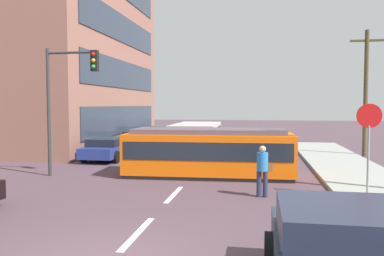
{
  "coord_description": "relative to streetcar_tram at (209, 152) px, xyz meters",
  "views": [
    {
      "loc": [
        2.74,
        -6.6,
        2.98
      ],
      "look_at": [
        0.19,
        8.47,
        2.07
      ],
      "focal_mm": 36.73,
      "sensor_mm": 36.0,
      "label": 1
    }
  ],
  "objects": [
    {
      "name": "utility_pole_mid",
      "position": [
        8.06,
        7.58,
        2.76
      ],
      "size": [
        1.8,
        0.24,
        7.21
      ],
      "color": "#4C4327",
      "rests_on": "ground"
    },
    {
      "name": "parked_sedan_furthest",
      "position": [
        -6.01,
        16.31,
        -0.4
      ],
      "size": [
        2.17,
        4.37,
        1.19
      ],
      "color": "#B5CEBD",
      "rests_on": "ground"
    },
    {
      "name": "traffic_light_mast",
      "position": [
        -5.76,
        -1.09,
        2.64
      ],
      "size": [
        2.27,
        0.33,
        5.31
      ],
      "color": "#333333",
      "rests_on": "ground"
    },
    {
      "name": "parked_sedan_far",
      "position": [
        -6.09,
        10.1,
        -0.4
      ],
      "size": [
        2.17,
        4.35,
        1.19
      ],
      "color": "silver",
      "rests_on": "ground"
    },
    {
      "name": "parked_sedan_mid",
      "position": [
        -5.99,
        3.96,
        -0.4
      ],
      "size": [
        2.01,
        4.16,
        1.19
      ],
      "color": "navy",
      "rests_on": "ground"
    },
    {
      "name": "stop_sign",
      "position": [
        5.43,
        -3.28,
        1.17
      ],
      "size": [
        0.76,
        0.07,
        2.88
      ],
      "color": "gray",
      "rests_on": "sidewalk_curb_right"
    },
    {
      "name": "corner_building",
      "position": [
        -14.87,
        10.73,
        6.97
      ],
      "size": [
        14.87,
        16.68,
        16.0
      ],
      "color": "#966252",
      "rests_on": "ground"
    },
    {
      "name": "streetcar_tram",
      "position": [
        0.0,
        0.0,
        0.0
      ],
      "size": [
        7.01,
        2.78,
        1.99
      ],
      "color": "#F7600B",
      "rests_on": "ground"
    },
    {
      "name": "lane_stripe_1",
      "position": [
        -0.72,
        -7.61,
        -1.02
      ],
      "size": [
        0.16,
        2.4,
        0.01
      ],
      "primitive_type": "cube",
      "color": "silver",
      "rests_on": "ground"
    },
    {
      "name": "pedestrian_crossing",
      "position": [
        2.17,
        -3.47,
        -0.08
      ],
      "size": [
        0.51,
        0.36,
        1.67
      ],
      "color": "#2C2D4D",
      "rests_on": "ground"
    },
    {
      "name": "lane_stripe_4",
      "position": [
        -0.72,
        12.0,
        -1.02
      ],
      "size": [
        0.16,
        2.4,
        0.01
      ],
      "primitive_type": "cube",
      "color": "silver",
      "rests_on": "ground"
    },
    {
      "name": "lane_stripe_2",
      "position": [
        -0.72,
        -3.61,
        -1.02
      ],
      "size": [
        0.16,
        2.4,
        0.01
      ],
      "primitive_type": "cube",
      "color": "silver",
      "rests_on": "ground"
    },
    {
      "name": "ground_plane",
      "position": [
        -0.72,
        0.39,
        -1.03
      ],
      "size": [
        120.0,
        120.0,
        0.0
      ],
      "primitive_type": "plane",
      "color": "#503C46"
    },
    {
      "name": "lane_stripe_3",
      "position": [
        -0.72,
        6.0,
        -1.02
      ],
      "size": [
        0.16,
        2.4,
        0.01
      ],
      "primitive_type": "cube",
      "color": "silver",
      "rests_on": "ground"
    },
    {
      "name": "city_bus",
      "position": [
        -1.62,
        6.92,
        0.04
      ],
      "size": [
        2.64,
        5.78,
        1.85
      ],
      "color": "beige",
      "rests_on": "ground"
    }
  ]
}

